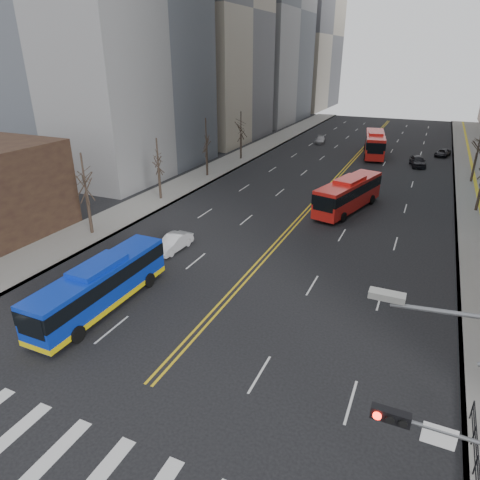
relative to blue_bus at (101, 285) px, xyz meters
The scene contains 13 objects.
ground 11.97m from the blue_bus, 55.14° to the right, with size 220.00×220.00×0.00m, color black.
sidewalk_left 36.63m from the blue_bus, 105.41° to the left, with size 5.00×130.00×0.15m, color gray.
crosswalk 11.97m from the blue_bus, 55.14° to the right, with size 26.70×4.00×0.01m.
centerline 45.81m from the blue_bus, 81.49° to the left, with size 0.55×100.00×0.01m.
pedestrian_railing 21.42m from the blue_bus, 10.02° to the right, with size 0.06×6.06×1.02m.
street_trees 25.04m from the blue_bus, 90.93° to the left, with size 35.20×47.20×7.60m.
blue_bus is the anchor object (origin of this frame).
red_bus_near 27.32m from the blue_bus, 67.38° to the left, with size 5.12×11.12×3.44m.
red_bus_far 54.23m from the blue_bus, 80.32° to the left, with size 4.64×12.22×3.77m.
car_white 9.39m from the blue_bus, 93.77° to the left, with size 1.40×4.02×1.32m, color silver.
car_dark_mid 51.13m from the blue_bus, 71.74° to the left, with size 1.86×4.62×1.57m, color black.
car_silver 60.11m from the blue_bus, 91.27° to the left, with size 1.66×4.09×1.19m, color #939297.
car_dark_far 60.49m from the blue_bus, 71.42° to the left, with size 1.82×3.94×1.10m, color black.
Camera 1 is at (10.84, -8.10, 14.93)m, focal length 32.00 mm.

